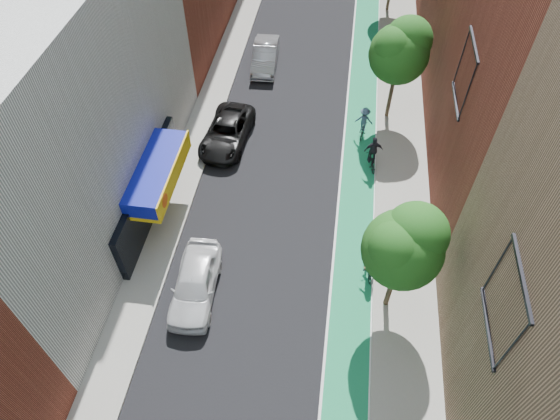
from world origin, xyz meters
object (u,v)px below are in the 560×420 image
at_px(parked_car_white, 195,283).
at_px(parked_car_black, 227,132).
at_px(parked_car_silver, 265,56).
at_px(cyclist_lane_near, 369,263).
at_px(cyclist_lane_mid, 373,155).
at_px(cyclist_lane_far, 364,123).

distance_m(parked_car_white, parked_car_black, 10.85).
distance_m(parked_car_silver, cyclist_lane_near, 18.73).
height_order(parked_car_white, parked_car_silver, parked_car_white).
xyz_separation_m(parked_car_white, parked_car_silver, (0.19, 19.30, -0.03)).
height_order(parked_car_white, cyclist_lane_near, cyclist_lane_near).
height_order(parked_car_black, cyclist_lane_mid, cyclist_lane_mid).
bearing_deg(cyclist_lane_near, parked_car_black, -56.86).
bearing_deg(parked_car_white, cyclist_lane_far, 56.58).
distance_m(parked_car_black, cyclist_lane_near, 12.28).
height_order(parked_car_black, cyclist_lane_near, cyclist_lane_near).
relative_size(parked_car_silver, cyclist_lane_far, 2.39).
relative_size(parked_car_silver, cyclist_lane_mid, 2.23).
distance_m(parked_car_white, cyclist_lane_far, 14.61).
bearing_deg(parked_car_black, parked_car_silver, 87.87).
bearing_deg(cyclist_lane_mid, parked_car_silver, -64.35).
bearing_deg(parked_car_black, cyclist_lane_near, -39.57).
xyz_separation_m(parked_car_black, cyclist_lane_mid, (8.82, -0.98, 0.14)).
relative_size(parked_car_black, cyclist_lane_far, 2.65).
distance_m(parked_car_black, cyclist_lane_far, 8.40).
relative_size(cyclist_lane_near, cyclist_lane_mid, 0.89).
distance_m(cyclist_lane_mid, cyclist_lane_far, 2.82).
xyz_separation_m(parked_car_black, cyclist_lane_far, (8.21, 1.78, 0.19)).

